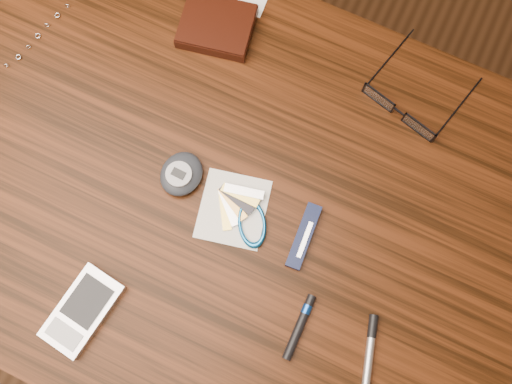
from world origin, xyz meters
TOP-DOWN VIEW (x-y plane):
  - ground at (0.00, 0.00)m, footprint 3.80×3.80m
  - desk at (0.00, 0.00)m, footprint 1.00×0.70m
  - wallet_and_card at (-0.13, 0.23)m, footprint 0.13×0.15m
  - eyeglasses at (0.18, 0.23)m, footprint 0.16×0.16m
  - pda_phone at (-0.11, -0.23)m, footprint 0.08×0.12m
  - pedometer at (-0.08, -0.00)m, footprint 0.06×0.07m
  - notepad_keys at (0.03, -0.02)m, footprint 0.13×0.12m
  - pocket_knife at (0.12, -0.01)m, footprint 0.03×0.10m
  - silver_pen at (0.27, -0.13)m, footprint 0.05×0.14m
  - black_blue_pen at (0.17, -0.12)m, footprint 0.01×0.09m

SIDE VIEW (x-z plane):
  - ground at x=0.00m, z-range 0.00..0.00m
  - desk at x=0.00m, z-range 0.27..1.02m
  - notepad_keys at x=0.03m, z-range 0.75..0.76m
  - silver_pen at x=0.27m, z-range 0.75..0.76m
  - pocket_knife at x=0.12m, z-range 0.75..0.76m
  - black_blue_pen at x=0.17m, z-range 0.75..0.76m
  - pda_phone at x=-0.11m, z-range 0.75..0.77m
  - wallet_and_card at x=-0.13m, z-range 0.75..0.77m
  - pedometer at x=-0.08m, z-range 0.75..0.78m
  - eyeglasses at x=0.18m, z-range 0.75..0.78m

